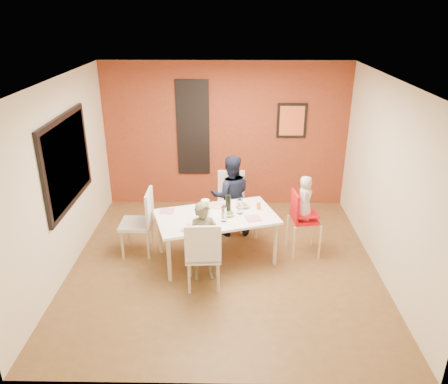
{
  "coord_description": "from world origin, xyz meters",
  "views": [
    {
      "loc": [
        0.1,
        -5.59,
        3.58
      ],
      "look_at": [
        0.0,
        0.3,
        1.05
      ],
      "focal_mm": 35.0,
      "sensor_mm": 36.0,
      "label": 1
    }
  ],
  "objects_px": {
    "paper_towel_roll": "(205,209)",
    "wine_bottle": "(228,205)",
    "child_far": "(231,195)",
    "dining_table": "(216,219)",
    "toddler": "(305,197)",
    "child_near": "(204,242)",
    "high_chair": "(302,217)",
    "chair_left": "(142,219)",
    "chair_far": "(231,197)",
    "chair_near": "(203,252)"
  },
  "relations": [
    {
      "from": "child_near",
      "to": "child_far",
      "type": "bearing_deg",
      "value": 61.85
    },
    {
      "from": "paper_towel_roll",
      "to": "chair_left",
      "type": "bearing_deg",
      "value": 167.66
    },
    {
      "from": "chair_near",
      "to": "high_chair",
      "type": "distance_m",
      "value": 1.73
    },
    {
      "from": "child_far",
      "to": "paper_towel_roll",
      "type": "distance_m",
      "value": 0.97
    },
    {
      "from": "dining_table",
      "to": "paper_towel_roll",
      "type": "distance_m",
      "value": 0.26
    },
    {
      "from": "high_chair",
      "to": "chair_left",
      "type": "bearing_deg",
      "value": 82.96
    },
    {
      "from": "child_far",
      "to": "wine_bottle",
      "type": "xyz_separation_m",
      "value": [
        -0.04,
        -0.77,
        0.19
      ]
    },
    {
      "from": "child_near",
      "to": "wine_bottle",
      "type": "xyz_separation_m",
      "value": [
        0.33,
        0.59,
        0.3
      ]
    },
    {
      "from": "chair_far",
      "to": "chair_near",
      "type": "bearing_deg",
      "value": -98.99
    },
    {
      "from": "child_near",
      "to": "toddler",
      "type": "height_order",
      "value": "toddler"
    },
    {
      "from": "child_near",
      "to": "dining_table",
      "type": "bearing_deg",
      "value": 60.9
    },
    {
      "from": "high_chair",
      "to": "paper_towel_roll",
      "type": "xyz_separation_m",
      "value": [
        -1.44,
        -0.24,
        0.24
      ]
    },
    {
      "from": "chair_near",
      "to": "chair_far",
      "type": "height_order",
      "value": "chair_near"
    },
    {
      "from": "wine_bottle",
      "to": "child_near",
      "type": "bearing_deg",
      "value": -119.38
    },
    {
      "from": "chair_far",
      "to": "toddler",
      "type": "distance_m",
      "value": 1.47
    },
    {
      "from": "chair_near",
      "to": "toddler",
      "type": "height_order",
      "value": "toddler"
    },
    {
      "from": "chair_left",
      "to": "child_far",
      "type": "distance_m",
      "value": 1.51
    },
    {
      "from": "chair_left",
      "to": "child_far",
      "type": "xyz_separation_m",
      "value": [
        1.35,
        0.66,
        0.11
      ]
    },
    {
      "from": "chair_left",
      "to": "high_chair",
      "type": "height_order",
      "value": "chair_left"
    },
    {
      "from": "wine_bottle",
      "to": "paper_towel_roll",
      "type": "relative_size",
      "value": 1.11
    },
    {
      "from": "chair_near",
      "to": "chair_far",
      "type": "xyz_separation_m",
      "value": [
        0.36,
        1.85,
        -0.02
      ]
    },
    {
      "from": "chair_left",
      "to": "wine_bottle",
      "type": "height_order",
      "value": "chair_left"
    },
    {
      "from": "chair_near",
      "to": "child_near",
      "type": "distance_m",
      "value": 0.25
    },
    {
      "from": "child_far",
      "to": "toddler",
      "type": "relative_size",
      "value": 2.05
    },
    {
      "from": "dining_table",
      "to": "chair_left",
      "type": "distance_m",
      "value": 1.15
    },
    {
      "from": "chair_far",
      "to": "child_near",
      "type": "height_order",
      "value": "child_near"
    },
    {
      "from": "child_near",
      "to": "paper_towel_roll",
      "type": "bearing_deg",
      "value": 76.75
    },
    {
      "from": "paper_towel_roll",
      "to": "child_near",
      "type": "bearing_deg",
      "value": -90.26
    },
    {
      "from": "chair_far",
      "to": "child_near",
      "type": "relative_size",
      "value": 0.85
    },
    {
      "from": "child_near",
      "to": "wine_bottle",
      "type": "relative_size",
      "value": 3.78
    },
    {
      "from": "chair_left",
      "to": "toddler",
      "type": "relative_size",
      "value": 1.55
    },
    {
      "from": "toddler",
      "to": "paper_towel_roll",
      "type": "bearing_deg",
      "value": 113.22
    },
    {
      "from": "paper_towel_roll",
      "to": "wine_bottle",
      "type": "bearing_deg",
      "value": 18.6
    },
    {
      "from": "chair_near",
      "to": "dining_table",
      "type": "bearing_deg",
      "value": -104.44
    },
    {
      "from": "high_chair",
      "to": "paper_towel_roll",
      "type": "distance_m",
      "value": 1.48
    },
    {
      "from": "toddler",
      "to": "high_chair",
      "type": "bearing_deg",
      "value": 116.68
    },
    {
      "from": "high_chair",
      "to": "toddler",
      "type": "relative_size",
      "value": 1.53
    },
    {
      "from": "dining_table",
      "to": "chair_far",
      "type": "bearing_deg",
      "value": 78.58
    },
    {
      "from": "chair_far",
      "to": "toddler",
      "type": "height_order",
      "value": "toddler"
    },
    {
      "from": "chair_near",
      "to": "paper_towel_roll",
      "type": "relative_size",
      "value": 3.69
    },
    {
      "from": "dining_table",
      "to": "chair_near",
      "type": "distance_m",
      "value": 0.8
    },
    {
      "from": "toddler",
      "to": "paper_towel_roll",
      "type": "xyz_separation_m",
      "value": [
        -1.47,
        -0.24,
        -0.08
      ]
    },
    {
      "from": "chair_far",
      "to": "high_chair",
      "type": "xyz_separation_m",
      "value": [
        1.08,
        -0.89,
        0.07
      ]
    },
    {
      "from": "dining_table",
      "to": "child_far",
      "type": "bearing_deg",
      "value": 75.47
    },
    {
      "from": "chair_left",
      "to": "child_far",
      "type": "bearing_deg",
      "value": 116.01
    },
    {
      "from": "high_chair",
      "to": "paper_towel_roll",
      "type": "height_order",
      "value": "high_chair"
    },
    {
      "from": "child_far",
      "to": "paper_towel_roll",
      "type": "height_order",
      "value": "child_far"
    },
    {
      "from": "child_near",
      "to": "chair_near",
      "type": "bearing_deg",
      "value": -101.63
    },
    {
      "from": "chair_left",
      "to": "high_chair",
      "type": "bearing_deg",
      "value": 90.31
    },
    {
      "from": "child_near",
      "to": "wine_bottle",
      "type": "bearing_deg",
      "value": 47.63
    }
  ]
}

